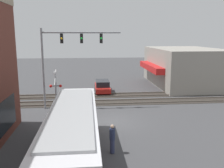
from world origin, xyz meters
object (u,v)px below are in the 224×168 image
at_px(pedestrian_near_bus, 112,139).
at_px(parked_car_red, 102,86).
at_px(city_bus, 73,134).
at_px(crossing_signal, 56,86).

bearing_deg(pedestrian_near_bus, parked_car_red, -1.21).
bearing_deg(parked_car_red, city_bus, 171.68).
bearing_deg(parked_car_red, crossing_signal, 145.92).
distance_m(city_bus, parked_car_red, 17.99).
height_order(city_bus, crossing_signal, crossing_signal).
height_order(crossing_signal, pedestrian_near_bus, crossing_signal).
height_order(crossing_signal, parked_car_red, crossing_signal).
xyz_separation_m(city_bus, pedestrian_near_bus, (1.09, -2.25, -0.82)).
bearing_deg(crossing_signal, city_bus, -168.19).
relative_size(city_bus, crossing_signal, 3.06).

